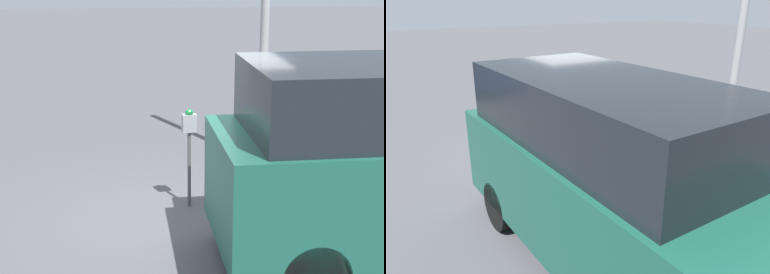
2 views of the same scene
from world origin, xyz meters
TOP-DOWN VIEW (x-y plane):
  - ground_plane at (0.00, 0.00)m, footprint 80.00×80.00m
  - parking_meter_near at (0.24, 0.56)m, footprint 0.22×0.14m
  - lamp_post at (1.69, 2.35)m, footprint 0.44×0.44m
  - parked_van at (2.65, -1.33)m, footprint 4.70×2.01m

SIDE VIEW (x-z plane):
  - ground_plane at x=0.00m, z-range 0.00..0.00m
  - parking_meter_near at x=0.24m, z-range 0.35..1.82m
  - parked_van at x=2.65m, z-range 0.08..2.50m
  - lamp_post at x=1.69m, z-range -1.16..5.06m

